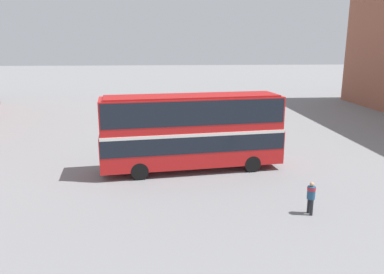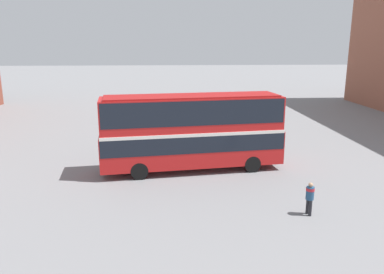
% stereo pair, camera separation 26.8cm
% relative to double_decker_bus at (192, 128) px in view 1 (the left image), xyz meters
% --- Properties ---
extents(ground_plane, '(240.00, 240.00, 0.00)m').
position_rel_double_decker_bus_xyz_m(ground_plane, '(0.25, 0.12, -2.71)').
color(ground_plane, slate).
extents(double_decker_bus, '(11.42, 3.94, 4.74)m').
position_rel_double_decker_bus_xyz_m(double_decker_bus, '(0.00, 0.00, 0.00)').
color(double_decker_bus, red).
rests_on(double_decker_bus, ground_plane).
extents(pedestrian_foreground, '(0.46, 0.46, 1.59)m').
position_rel_double_decker_bus_xyz_m(pedestrian_foreground, '(5.01, -6.77, -1.74)').
color(pedestrian_foreground, '#232328').
rests_on(pedestrian_foreground, ground_plane).
extents(parked_car_kerb_near, '(4.46, 2.72, 1.58)m').
position_rel_double_decker_bus_xyz_m(parked_car_kerb_near, '(-0.28, 15.25, -1.90)').
color(parked_car_kerb_near, navy).
rests_on(parked_car_kerb_near, ground_plane).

